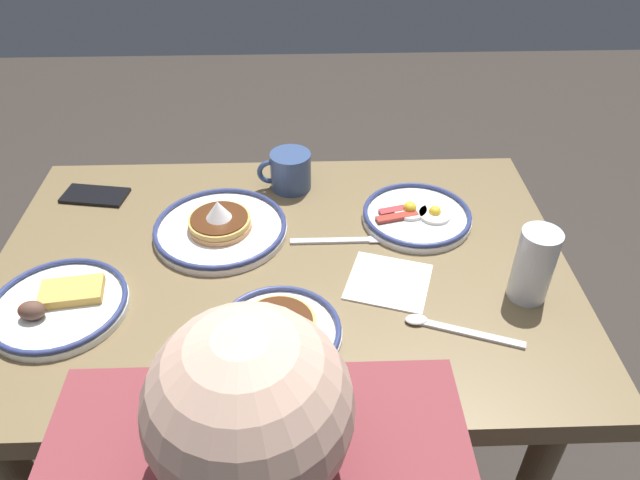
# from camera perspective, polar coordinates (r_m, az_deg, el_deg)

# --- Properties ---
(ground_plane) EXTENTS (6.00, 6.00, 0.00)m
(ground_plane) POSITION_cam_1_polar(r_m,az_deg,el_deg) (1.76, -2.69, -20.75)
(ground_plane) COLOR #322B26
(dining_table) EXTENTS (1.14, 0.78, 0.74)m
(dining_table) POSITION_cam_1_polar(r_m,az_deg,el_deg) (1.26, -3.55, -5.50)
(dining_table) COLOR brown
(dining_table) RESTS_ON ground_plane
(plate_near_main) EXTENTS (0.28, 0.28, 0.08)m
(plate_near_main) POSITION_cam_1_polar(r_m,az_deg,el_deg) (1.27, -9.44, 1.26)
(plate_near_main) COLOR white
(plate_near_main) RESTS_ON dining_table
(plate_center_pancakes) EXTENTS (0.24, 0.24, 0.04)m
(plate_center_pancakes) POSITION_cam_1_polar(r_m,az_deg,el_deg) (1.31, 9.16, 2.33)
(plate_center_pancakes) COLOR white
(plate_center_pancakes) RESTS_ON dining_table
(plate_far_companion) EXTENTS (0.25, 0.25, 0.05)m
(plate_far_companion) POSITION_cam_1_polar(r_m,az_deg,el_deg) (1.18, -23.59, -5.67)
(plate_far_companion) COLOR white
(plate_far_companion) RESTS_ON dining_table
(plate_far_side) EXTENTS (0.22, 0.22, 0.04)m
(plate_far_side) POSITION_cam_1_polar(r_m,az_deg,el_deg) (1.04, -4.17, -8.57)
(plate_far_side) COLOR white
(plate_far_side) RESTS_ON dining_table
(coffee_mug) EXTENTS (0.12, 0.09, 0.09)m
(coffee_mug) POSITION_cam_1_polar(r_m,az_deg,el_deg) (1.39, -2.89, 6.61)
(coffee_mug) COLOR #334772
(coffee_mug) RESTS_ON dining_table
(drinking_glass) EXTENTS (0.07, 0.07, 0.15)m
(drinking_glass) POSITION_cam_1_polar(r_m,az_deg,el_deg) (1.15, 19.54, -2.54)
(drinking_glass) COLOR silver
(drinking_glass) RESTS_ON dining_table
(cell_phone) EXTENTS (0.15, 0.09, 0.01)m
(cell_phone) POSITION_cam_1_polar(r_m,az_deg,el_deg) (1.47, -20.55, 3.98)
(cell_phone) COLOR black
(cell_phone) RESTS_ON dining_table
(paper_napkin) EXTENTS (0.19, 0.18, 0.00)m
(paper_napkin) POSITION_cam_1_polar(r_m,az_deg,el_deg) (1.16, 6.52, -3.95)
(paper_napkin) COLOR white
(paper_napkin) RESTS_ON dining_table
(fork_near) EXTENTS (0.20, 0.02, 0.01)m
(fork_near) POSITION_cam_1_polar(r_m,az_deg,el_deg) (1.24, 1.72, -0.06)
(fork_near) COLOR silver
(fork_near) RESTS_ON dining_table
(tea_spoon) EXTENTS (0.20, 0.08, 0.01)m
(tea_spoon) POSITION_cam_1_polar(r_m,az_deg,el_deg) (1.08, 11.98, -8.11)
(tea_spoon) COLOR silver
(tea_spoon) RESTS_ON dining_table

